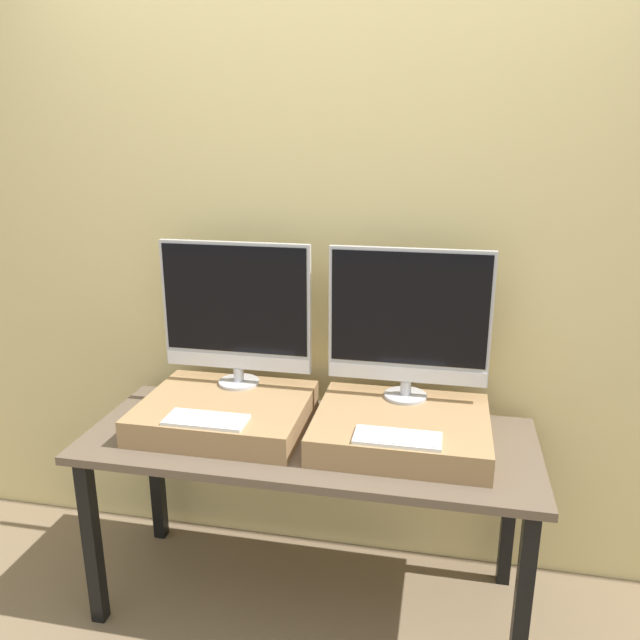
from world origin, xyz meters
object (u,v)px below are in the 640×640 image
(keyboard_left, at_px, (206,420))
(keyboard_right, at_px, (398,438))
(monitor_left, at_px, (236,310))
(monitor_right, at_px, (409,320))

(keyboard_left, distance_m, keyboard_right, 0.65)
(keyboard_left, bearing_deg, monitor_left, 90.00)
(keyboard_left, height_order, monitor_right, monitor_right)
(monitor_left, distance_m, keyboard_left, 0.45)
(monitor_right, distance_m, keyboard_right, 0.45)
(monitor_right, height_order, keyboard_right, monitor_right)
(monitor_left, distance_m, monitor_right, 0.65)
(keyboard_left, relative_size, keyboard_right, 1.00)
(monitor_right, bearing_deg, keyboard_left, -152.22)
(keyboard_right, bearing_deg, monitor_right, 90.00)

